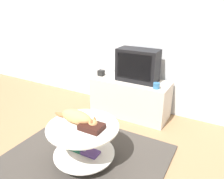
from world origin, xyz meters
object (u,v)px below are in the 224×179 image
at_px(speaker, 101,73).
at_px(tv, 138,65).
at_px(dvd_box, 92,127).
at_px(cat, 78,117).

bearing_deg(speaker, tv, 5.87).
height_order(speaker, dvd_box, speaker).
height_order(dvd_box, cat, cat).
bearing_deg(cat, dvd_box, -7.36).
xyz_separation_m(speaker, dvd_box, (0.63, -1.19, -0.11)).
distance_m(dvd_box, cat, 0.19).
bearing_deg(tv, speaker, -174.13).
height_order(tv, dvd_box, tv).
xyz_separation_m(tv, dvd_box, (0.06, -1.25, -0.30)).
height_order(tv, speaker, tv).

